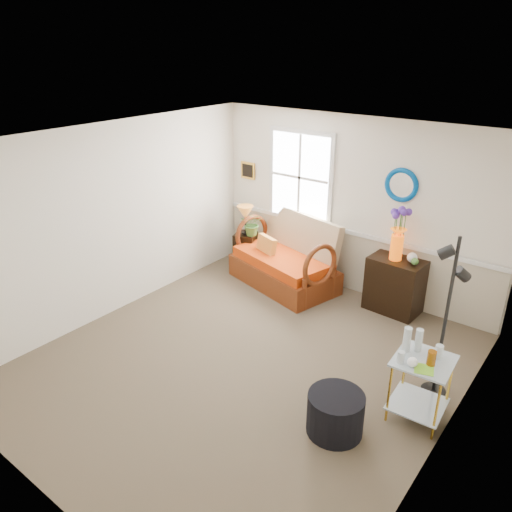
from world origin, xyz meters
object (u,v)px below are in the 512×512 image
Objects in this scene: loveseat at (284,253)px; ottoman at (335,413)px; lamp_stand at (246,250)px; cabinet at (395,285)px; floor_lamp at (446,320)px; side_table at (419,389)px.

loveseat reaches higher than ottoman.
ottoman is (3.10, -2.47, -0.09)m from lamp_stand.
loveseat is 3.23m from ottoman.
cabinet is at bearing 23.74° from loveseat.
lamp_stand is 1.08× the size of ottoman.
floor_lamp is at bearing -19.43° from lamp_stand.
ottoman is (-0.56, -1.18, -0.70)m from floor_lamp.
loveseat is at bearing -167.21° from cabinet.
ottoman is at bearing -134.10° from floor_lamp.
side_table is 0.75m from floor_lamp.
floor_lamp is at bearing 88.96° from side_table.
lamp_stand is 2.57m from cabinet.
loveseat is 0.92m from lamp_stand.
floor_lamp is at bearing -48.89° from cabinet.
floor_lamp is (1.10, -1.42, 0.52)m from cabinet.
side_table is (2.78, -1.64, -0.19)m from loveseat.
loveseat is at bearing 149.49° from side_table.
side_table reaches higher than ottoman.
cabinet is 1.87m from floor_lamp.
lamp_stand is at bearing -175.12° from loveseat.
lamp_stand is 4.07m from side_table.
lamp_stand is at bearing 141.42° from ottoman.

